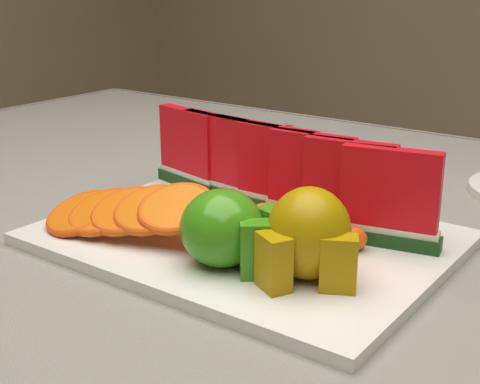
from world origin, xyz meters
name	(u,v)px	position (x,y,z in m)	size (l,w,h in m)	color
table	(248,289)	(0.00, 0.00, 0.65)	(1.40, 0.90, 0.75)	#513619
tablecloth	(248,242)	(0.00, 0.00, 0.72)	(1.53, 1.03, 0.20)	gray
platter	(246,238)	(0.06, -0.08, 0.76)	(0.40, 0.30, 0.01)	silver
apple_cluster	(230,231)	(0.09, -0.16, 0.80)	(0.11, 0.09, 0.07)	#1D7C08
pear_cluster	(309,237)	(0.16, -0.14, 0.81)	(0.10, 0.10, 0.08)	#985E11
fork	(261,136)	(-0.19, 0.31, 0.76)	(0.06, 0.19, 0.00)	silver
watermelon_row	(276,172)	(0.05, -0.01, 0.82)	(0.39, 0.07, 0.10)	#0F3C0E
orange_fan_front	(128,210)	(-0.04, -0.16, 0.80)	(0.20, 0.13, 0.05)	red
orange_fan_back	(299,183)	(0.04, 0.04, 0.79)	(0.29, 0.10, 0.04)	red
tangerine_segments	(272,218)	(0.07, -0.06, 0.78)	(0.22, 0.08, 0.03)	#E94B16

